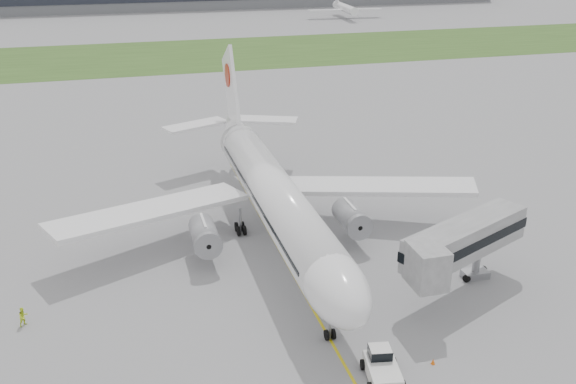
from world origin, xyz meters
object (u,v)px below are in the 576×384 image
object	(u,v)px
pushback_tug	(382,366)
ground_crew_near	(373,353)
airliner	(272,191)
jet_bridge	(460,243)

from	to	relation	value
pushback_tug	ground_crew_near	size ratio (longest dim) A/B	2.83
airliner	jet_bridge	size ratio (longest dim) A/B	3.56
airliner	jet_bridge	world-z (taller)	airliner
airliner	pushback_tug	bearing A→B (deg)	-84.98
pushback_tug	jet_bridge	bearing A→B (deg)	49.12
airliner	ground_crew_near	bearing A→B (deg)	-84.39
ground_crew_near	airliner	bearing A→B (deg)	-114.02
airliner	ground_crew_near	distance (m)	24.29
pushback_tug	ground_crew_near	xyz separation A→B (m)	(0.08, 1.91, -0.18)
pushback_tug	ground_crew_near	bearing A→B (deg)	97.55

